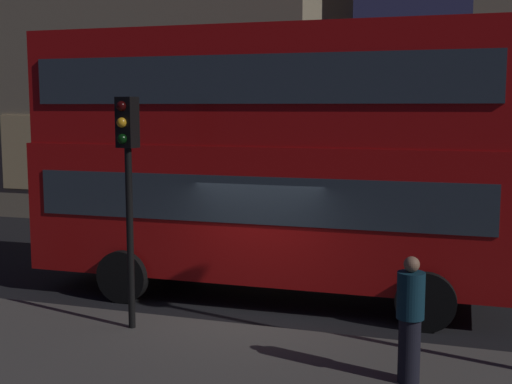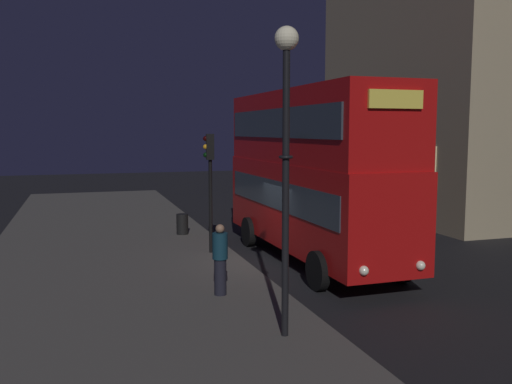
# 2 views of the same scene
# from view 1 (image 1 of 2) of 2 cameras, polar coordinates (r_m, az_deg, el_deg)

# --- Properties ---
(ground_plane) EXTENTS (80.00, 80.00, 0.00)m
(ground_plane) POSITION_cam_1_polar(r_m,az_deg,el_deg) (12.73, -0.23, -10.77)
(ground_plane) COLOR black
(double_decker_bus) EXTENTS (9.85, 2.89, 5.46)m
(double_decker_bus) POSITION_cam_1_polar(r_m,az_deg,el_deg) (13.68, 0.95, 3.51)
(double_decker_bus) COLOR #B20F0F
(double_decker_bus) RESTS_ON ground
(traffic_light_near_kerb) EXTENTS (0.36, 0.38, 3.98)m
(traffic_light_near_kerb) POSITION_cam_1_polar(r_m,az_deg,el_deg) (11.52, -10.84, 2.37)
(traffic_light_near_kerb) COLOR black
(traffic_light_near_kerb) RESTS_ON sidewalk_slab
(pedestrian) EXTENTS (0.38, 0.38, 1.79)m
(pedestrian) POSITION_cam_1_polar(r_m,az_deg,el_deg) (9.67, 12.95, -10.41)
(pedestrian) COLOR black
(pedestrian) RESTS_ON sidewalk_slab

